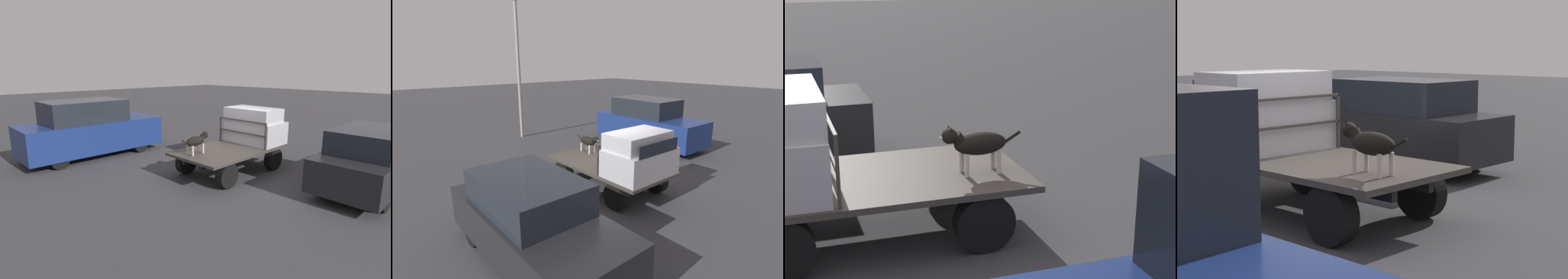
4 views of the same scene
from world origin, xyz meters
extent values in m
plane|color=#38383A|center=(0.00, 0.00, 0.00)|extent=(80.00, 80.00, 0.00)
cylinder|color=black|center=(1.17, 0.84, 0.36)|extent=(0.73, 0.24, 0.73)
cylinder|color=black|center=(1.17, -0.84, 0.36)|extent=(0.73, 0.24, 0.73)
cylinder|color=black|center=(-1.17, 0.84, 0.36)|extent=(0.73, 0.24, 0.73)
cylinder|color=black|center=(-1.17, -0.84, 0.36)|extent=(0.73, 0.24, 0.73)
cube|color=black|center=(0.00, 0.35, 0.62)|extent=(3.46, 0.10, 0.18)
cube|color=black|center=(0.00, -0.35, 0.62)|extent=(3.46, 0.10, 0.18)
cube|color=#3D3833|center=(0.00, 0.00, 0.75)|extent=(3.77, 2.00, 0.08)
cube|color=#B7B7BC|center=(1.21, 0.00, 1.16)|extent=(1.24, 1.88, 0.74)
cube|color=#B7B7BC|center=(1.12, 0.00, 1.75)|extent=(1.05, 1.73, 0.45)
cube|color=black|center=(1.82, 0.00, 1.68)|extent=(0.02, 1.54, 0.34)
cube|color=#3D3833|center=(0.52, 0.92, 1.21)|extent=(0.04, 0.04, 0.84)
cube|color=#3D3833|center=(0.52, -0.92, 1.21)|extent=(0.04, 0.04, 0.84)
cube|color=#3D3833|center=(0.52, 0.00, 1.61)|extent=(0.04, 1.84, 0.04)
cube|color=#3D3833|center=(0.52, 0.00, 1.21)|extent=(0.04, 1.84, 0.04)
cylinder|color=beige|center=(-1.10, 0.38, 0.93)|extent=(0.06, 0.06, 0.29)
cylinder|color=beige|center=(-1.10, 0.17, 0.93)|extent=(0.06, 0.06, 0.29)
cylinder|color=beige|center=(-1.52, 0.38, 0.93)|extent=(0.06, 0.06, 0.29)
cylinder|color=beige|center=(-1.52, 0.17, 0.93)|extent=(0.06, 0.06, 0.29)
ellipsoid|color=black|center=(-1.31, 0.28, 1.17)|extent=(0.68, 0.29, 0.29)
sphere|color=beige|center=(-1.12, 0.28, 1.12)|extent=(0.13, 0.13, 0.13)
cylinder|color=black|center=(-1.02, 0.28, 1.25)|extent=(0.21, 0.16, 0.20)
sphere|color=black|center=(-0.91, 0.28, 1.31)|extent=(0.20, 0.20, 0.20)
cone|color=beige|center=(-0.82, 0.28, 1.29)|extent=(0.11, 0.11, 0.11)
cone|color=black|center=(-0.92, 0.33, 1.39)|extent=(0.06, 0.08, 0.10)
cone|color=black|center=(-0.92, 0.22, 1.39)|extent=(0.06, 0.08, 0.10)
cylinder|color=black|center=(-1.71, 0.28, 1.20)|extent=(0.29, 0.04, 0.19)
cylinder|color=black|center=(3.01, -2.84, 0.30)|extent=(0.60, 0.20, 0.60)
cylinder|color=black|center=(0.34, -2.84, 0.30)|extent=(0.60, 0.20, 0.60)
cylinder|color=black|center=(0.34, -4.29, 0.30)|extent=(0.60, 0.20, 0.60)
cube|color=black|center=(1.67, -3.56, 0.68)|extent=(4.30, 1.73, 0.85)
cube|color=#1E232B|center=(1.46, -3.56, 1.41)|extent=(2.37, 1.56, 0.61)
cylinder|color=black|center=(-0.76, 5.69, 0.30)|extent=(0.60, 0.20, 0.60)
cylinder|color=black|center=(-0.76, 4.04, 0.30)|extent=(0.60, 0.20, 0.60)
cylinder|color=black|center=(-3.91, 5.69, 0.30)|extent=(0.60, 0.20, 0.60)
cylinder|color=black|center=(-3.91, 4.04, 0.30)|extent=(0.60, 0.20, 0.60)
cube|color=navy|center=(-2.34, 4.86, 0.80)|extent=(5.09, 1.93, 1.09)
cube|color=#1E232B|center=(-2.59, 4.86, 1.74)|extent=(2.80, 1.74, 0.79)
camera|label=1|loc=(-7.33, -6.02, 3.24)|focal=28.00mm
camera|label=2|loc=(6.30, -6.14, 3.86)|focal=28.00mm
camera|label=3|loc=(1.21, 7.66, 3.50)|focal=60.00mm
camera|label=4|loc=(-6.62, 5.98, 2.34)|focal=60.00mm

